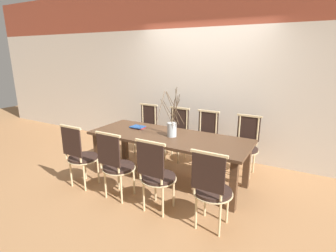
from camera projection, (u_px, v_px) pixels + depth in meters
name	position (u px, v px, depth m)	size (l,w,h in m)	color
ground_plane	(168.00, 179.00, 4.14)	(16.00, 16.00, 0.00)	#9E7047
wall_rear	(204.00, 71.00, 4.85)	(12.00, 0.06, 3.20)	beige
dining_table	(168.00, 141.00, 3.97)	(2.45, 0.91, 0.72)	#4C3321
chair_near_leftend	(80.00, 154.00, 3.79)	(0.45, 0.45, 0.96)	black
chair_near_left	(116.00, 164.00, 3.47)	(0.45, 0.45, 0.96)	black
chair_near_center	(156.00, 174.00, 3.18)	(0.45, 0.45, 0.96)	black
chair_near_right	(211.00, 188.00, 2.84)	(0.45, 0.45, 0.96)	black
chair_far_leftend	(146.00, 128.00, 5.14)	(0.45, 0.45, 0.96)	black
chair_far_left	(176.00, 133.00, 4.82)	(0.45, 0.45, 0.96)	black
chair_far_center	(205.00, 137.00, 4.55)	(0.45, 0.45, 0.96)	black
chair_far_right	(246.00, 144.00, 4.23)	(0.45, 0.45, 0.96)	black
vase_centerpiece	(172.00, 128.00, 3.88)	(0.41, 0.37, 0.74)	#B2BCC1
book_stack	(138.00, 127.00, 4.35)	(0.23, 0.19, 0.03)	maroon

